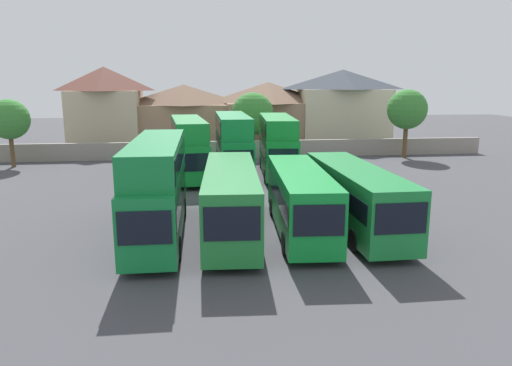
% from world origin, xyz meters
% --- Properties ---
extents(ground, '(140.00, 140.00, 0.00)m').
position_xyz_m(ground, '(0.00, 18.00, 0.00)').
color(ground, '#424247').
extents(depot_boundary_wall, '(56.00, 0.50, 1.80)m').
position_xyz_m(depot_boundary_wall, '(0.00, 25.70, 0.90)').
color(depot_boundary_wall, gray).
rests_on(depot_boundary_wall, ground).
extents(bus_1, '(2.60, 11.83, 4.98)m').
position_xyz_m(bus_1, '(-5.44, 0.18, 2.80)').
color(bus_1, '#147A38').
rests_on(bus_1, ground).
extents(bus_2, '(3.30, 11.90, 3.50)m').
position_xyz_m(bus_2, '(-1.70, 0.00, 2.00)').
color(bus_2, '#207B34').
rests_on(bus_2, ground).
extents(bus_3, '(3.14, 10.84, 3.37)m').
position_xyz_m(bus_3, '(1.94, -0.22, 1.93)').
color(bus_3, '#118C33').
rests_on(bus_3, ground).
extents(bus_4, '(2.75, 11.70, 3.37)m').
position_xyz_m(bus_4, '(5.06, 0.12, 1.93)').
color(bus_4, '#1A8037').
rests_on(bus_4, ground).
extents(bus_5, '(3.42, 11.53, 4.89)m').
position_xyz_m(bus_5, '(-4.10, 15.88, 2.75)').
color(bus_5, '#168031').
rests_on(bus_5, ground).
extents(bus_6, '(2.60, 11.40, 5.20)m').
position_xyz_m(bus_6, '(-0.41, 15.75, 2.92)').
color(bus_6, '#137D39').
rests_on(bus_6, ground).
extents(bus_7, '(3.41, 11.14, 5.01)m').
position_xyz_m(bus_7, '(3.43, 16.04, 2.82)').
color(bus_7, '#158730').
rests_on(bus_7, ground).
extents(house_terrace_left, '(8.38, 7.45, 9.66)m').
position_xyz_m(house_terrace_left, '(-14.08, 34.35, 4.93)').
color(house_terrace_left, '#C6B293').
rests_on(house_terrace_left, ground).
extents(house_terrace_centre, '(10.92, 6.90, 7.60)m').
position_xyz_m(house_terrace_centre, '(-4.92, 34.91, 3.88)').
color(house_terrace_centre, '#9E7A60').
rests_on(house_terrace_centre, ground).
extents(house_terrace_right, '(11.02, 7.88, 7.89)m').
position_xyz_m(house_terrace_right, '(5.42, 34.95, 4.03)').
color(house_terrace_right, '#9E7A60').
rests_on(house_terrace_right, ground).
extents(house_terrace_far_right, '(11.51, 7.41, 9.41)m').
position_xyz_m(house_terrace_far_right, '(14.78, 34.55, 4.80)').
color(house_terrace_far_right, beige).
rests_on(house_terrace_far_right, ground).
extents(tree_left_of_lot, '(4.64, 4.64, 6.80)m').
position_xyz_m(tree_left_of_lot, '(2.72, 28.20, 4.45)').
color(tree_left_of_lot, brown).
rests_on(tree_left_of_lot, ground).
extents(tree_behind_wall, '(3.73, 3.73, 6.36)m').
position_xyz_m(tree_behind_wall, '(-20.75, 22.70, 4.47)').
color(tree_behind_wall, brown).
rests_on(tree_behind_wall, ground).
extents(tree_right_of_lot, '(4.15, 4.15, 7.17)m').
position_xyz_m(tree_right_of_lot, '(18.46, 23.70, 5.06)').
color(tree_right_of_lot, brown).
rests_on(tree_right_of_lot, ground).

